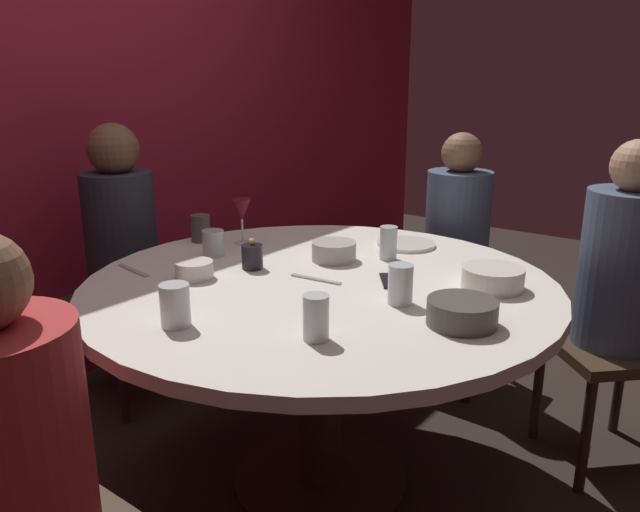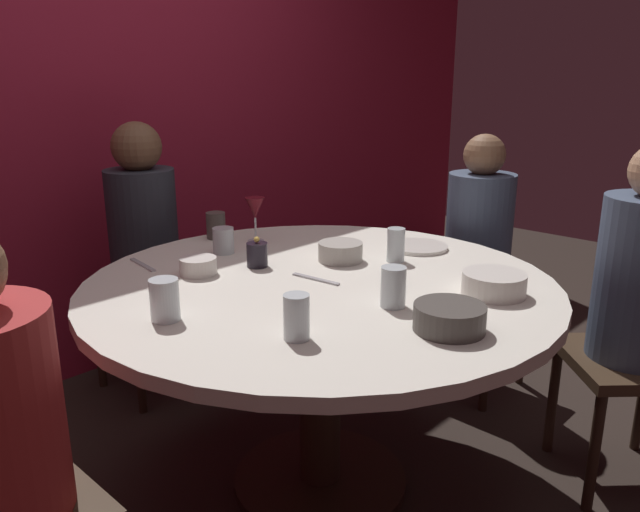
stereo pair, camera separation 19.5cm
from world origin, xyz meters
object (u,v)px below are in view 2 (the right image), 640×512
dinner_plate (418,247)px  cup_by_left_diner (396,245)px  cell_phone (392,283)px  bowl_small_white (494,284)px  dining_table (320,319)px  bowl_salad_center (340,252)px  seated_diner_back (143,230)px  wine_glass (255,210)px  cup_far_edge (216,225)px  seated_diner_right (478,237)px  cup_center_front (393,287)px  cup_near_candle (165,300)px  cup_beside_wine (296,317)px  candle_holder (257,254)px  bowl_sauce_side (198,266)px  bowl_serving_large (449,318)px  cup_by_right_diner (223,240)px

dinner_plate → cup_by_left_diner: cup_by_left_diner is taller
cell_phone → bowl_small_white: 0.30m
dining_table → dinner_plate: 0.54m
bowl_salad_center → cell_phone: bearing=-105.7°
cup_by_left_diner → seated_diner_back: bearing=106.9°
wine_glass → cup_far_edge: bearing=114.6°
seated_diner_right → cup_by_left_diner: bearing=4.2°
seated_diner_back → cup_center_front: bearing=-1.2°
cup_near_candle → dinner_plate: bearing=-4.6°
cup_beside_wine → candle_holder: bearing=57.7°
bowl_sauce_side → cup_far_edge: size_ratio=1.16×
seated_diner_back → cup_by_left_diner: size_ratio=10.10×
seated_diner_right → wine_glass: seated_diner_right is taller
cup_beside_wine → dining_table: bearing=36.0°
seated_diner_back → bowl_sauce_side: size_ratio=9.86×
bowl_serving_large → cup_beside_wine: cup_beside_wine is taller
seated_diner_right → bowl_sauce_side: (-1.23, 0.33, 0.07)m
candle_holder → wine_glass: (0.21, 0.25, 0.09)m
bowl_serving_large → cup_beside_wine: bearing=141.1°
bowl_serving_large → cell_phone: bearing=59.3°
cup_center_front → cup_beside_wine: 0.35m
candle_holder → cup_by_left_diner: (0.37, -0.31, 0.02)m
bowl_sauce_side → cup_by_right_diner: cup_by_right_diner is taller
seated_diner_back → bowl_salad_center: (0.20, -0.95, 0.05)m
seated_diner_back → cell_phone: (0.12, -1.24, 0.02)m
bowl_small_white → candle_holder: bearing=112.2°
cup_by_right_diner → cup_far_edge: bearing=59.3°
bowl_small_white → cup_near_candle: bearing=145.4°
bowl_sauce_side → seated_diner_back: bearing=72.3°
bowl_small_white → seated_diner_right: bearing=32.0°
seated_diner_back → cup_by_right_diner: seated_diner_back is taller
bowl_small_white → bowl_sauce_side: bearing=121.1°
seated_diner_right → cup_center_front: 1.08m
bowl_salad_center → cup_by_right_diner: cup_by_right_diner is taller
cup_by_right_diner → cup_center_front: 0.78m
bowl_salad_center → cup_center_front: 0.47m
seated_diner_back → cup_beside_wine: seated_diner_back is taller
cell_phone → bowl_salad_center: bowl_salad_center is taller
cup_center_front → cup_far_edge: bearing=82.4°
wine_glass → dinner_plate: (0.35, -0.52, -0.12)m
cup_by_left_diner → cup_far_edge: bearing=108.0°
candle_holder → bowl_small_white: 0.78m
cup_near_candle → cup_far_edge: 0.86m
dinner_plate → cup_beside_wine: bearing=-164.0°
wine_glass → bowl_salad_center: (0.03, -0.41, -0.10)m
cell_phone → bowl_serving_large: bearing=111.2°
seated_diner_back → cup_center_front: (-0.03, -1.35, 0.07)m
cell_phone → cup_by_left_diner: size_ratio=1.18×
dinner_plate → bowl_serving_large: bowl_serving_large is taller
wine_glass → dinner_plate: 0.64m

